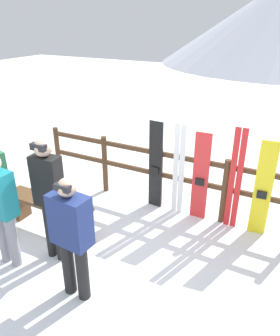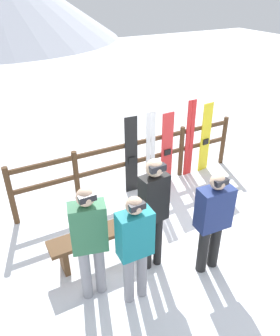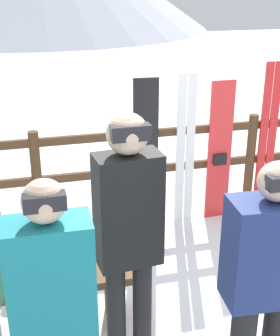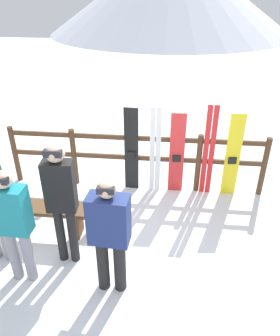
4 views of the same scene
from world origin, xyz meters
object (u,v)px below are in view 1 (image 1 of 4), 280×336
Objects in this scene: snowboard_red at (200,177)px; snowboard_yellow at (263,190)px; bench at (48,207)px; ski_pair_red at (235,180)px; person_navy at (71,233)px; ski_pair_white at (179,170)px; person_black at (49,191)px; snowboard_black_stripe at (155,166)px; person_teal at (1,204)px.

snowboard_yellow reaches higher than snowboard_red.
bench is 2.99m from ski_pair_red.
snowboard_yellow is (1.73, 2.34, -0.15)m from person_navy.
person_navy is at bearing -126.48° from snowboard_yellow.
snowboard_red is at bearing 72.02° from person_navy.
ski_pair_white reaches higher than snowboard_yellow.
person_black is 2.05m from snowboard_black_stripe.
ski_pair_white is 1.06× the size of snowboard_red.
person_teal is 1.05× the size of snowboard_yellow.
snowboard_yellow is at bearing -0.46° from ski_pair_red.
person_navy is at bearing -99.10° from ski_pair_white.
ski_pair_red is 0.42m from snowboard_yellow.
person_teal reaches higher than ski_pair_white.
snowboard_red is 0.56m from ski_pair_red.
person_black is 1.12× the size of person_navy.
snowboard_red is at bearing -180.00° from snowboard_yellow.
person_teal reaches higher than snowboard_yellow.
snowboard_black_stripe is at bearing 91.25° from person_navy.
person_black is at bearing -118.93° from ski_pair_white.
person_teal is 3.39m from ski_pair_red.
snowboard_black_stripe is (0.64, 1.92, -0.29)m from person_black.
bench is at bearing 143.74° from person_navy.
person_black is at bearing 148.78° from person_navy.
person_navy is 2.47m from snowboard_red.
person_black is 1.12× the size of ski_pair_white.
ski_pair_red is at bearing 60.76° from person_navy.
snowboard_yellow is (1.36, -0.00, -0.03)m from ski_pair_white.
person_teal is 3.01m from snowboard_red.
ski_pair_red reaches higher than snowboard_black_stripe.
person_navy is 0.95× the size of ski_pair_red.
bench is 0.97× the size of ski_pair_white.
bench is 1.68m from person_navy.
person_black is 1.13× the size of snowboard_black_stripe.
person_navy is at bearing -107.98° from snowboard_red.
ski_pair_white is at bearing 56.13° from person_teal.
ski_pair_white is 1.36m from snowboard_yellow.
person_teal is (0.11, -0.90, 0.57)m from bench.
snowboard_red is (0.76, 2.34, -0.16)m from person_navy.
bench is at bearing 96.79° from person_teal.
person_teal is at bearing -115.98° from snowboard_black_stripe.
snowboard_yellow is at bearing -0.14° from ski_pair_white.
ski_pair_white reaches higher than person_navy.
ski_pair_red is at bearing 42.87° from person_teal.
person_navy reaches higher than snowboard_red.
person_teal is (-1.17, 0.04, 0.02)m from person_navy.
ski_pair_white is at bearing 0.45° from snowboard_black_stripe.
snowboard_black_stripe is 0.94× the size of ski_pair_red.
person_black is at bearing -108.36° from snowboard_black_stripe.
snowboard_yellow reaches higher than bench.
person_teal is (-0.48, -0.38, -0.14)m from person_black.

